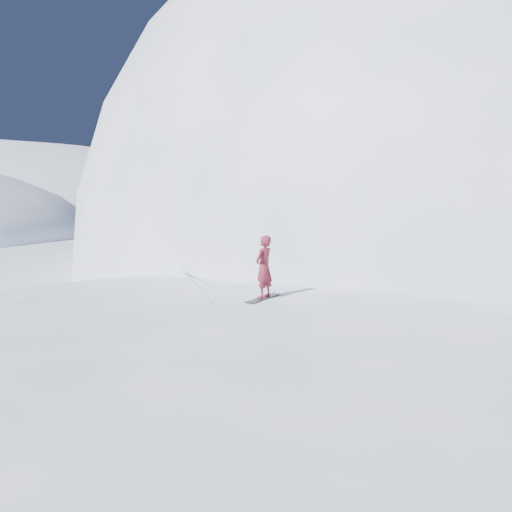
{
  "coord_description": "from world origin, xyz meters",
  "views": [
    {
      "loc": [
        -2.31,
        -9.1,
        5.29
      ],
      "look_at": [
        0.78,
        4.32,
        3.5
      ],
      "focal_mm": 32.0,
      "sensor_mm": 36.0,
      "label": 1
    }
  ],
  "objects": [
    {
      "name": "near_ridge",
      "position": [
        1.0,
        3.0,
        0.0
      ],
      "size": [
        36.0,
        28.0,
        4.8
      ],
      "primitive_type": "ellipsoid",
      "color": "white",
      "rests_on": "ground"
    },
    {
      "name": "peak_shoulder",
      "position": [
        10.0,
        20.0,
        0.0
      ],
      "size": [
        28.0,
        24.0,
        18.0
      ],
      "primitive_type": "ellipsoid",
      "color": "white",
      "rests_on": "ground"
    },
    {
      "name": "wind_bumps",
      "position": [
        -0.56,
        2.12,
        0.0
      ],
      "size": [
        16.0,
        14.4,
        1.0
      ],
      "color": "white",
      "rests_on": "ground"
    },
    {
      "name": "ground",
      "position": [
        0.0,
        0.0,
        0.0
      ],
      "size": [
        400.0,
        400.0,
        0.0
      ],
      "primitive_type": "plane",
      "color": "white",
      "rests_on": "ground"
    },
    {
      "name": "snowboard",
      "position": [
        0.78,
        3.32,
        2.41
      ],
      "size": [
        1.25,
        1.21,
        0.02
      ],
      "primitive_type": "cube",
      "rotation": [
        0.0,
        0.0,
        0.76
      ],
      "color": "black",
      "rests_on": "near_ridge"
    },
    {
      "name": "summit_peak",
      "position": [
        22.0,
        26.0,
        0.0
      ],
      "size": [
        60.0,
        56.0,
        56.0
      ],
      "primitive_type": "ellipsoid",
      "color": "white",
      "rests_on": "ground"
    },
    {
      "name": "board_tracks",
      "position": [
        -0.74,
        5.99,
        2.42
      ],
      "size": [
        1.41,
        5.99,
        0.04
      ],
      "color": "silver",
      "rests_on": "ground"
    },
    {
      "name": "snowboarder",
      "position": [
        0.78,
        3.32,
        3.32
      ],
      "size": [
        0.77,
        0.76,
        1.79
      ],
      "primitive_type": "imported",
      "rotation": [
        0.0,
        0.0,
        3.9
      ],
      "color": "maroon",
      "rests_on": "snowboard"
    }
  ]
}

